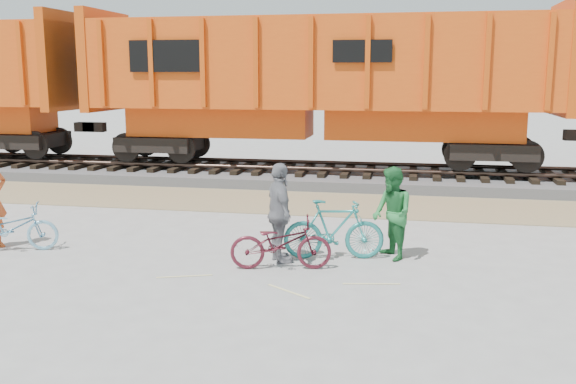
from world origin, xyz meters
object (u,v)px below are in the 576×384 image
hopper_car_center (319,82)px  person_man (392,213)px  bicycle_blue (11,228)px  bicycle_maroon (281,243)px  bicycle_teal (334,230)px  person_woman (280,213)px

hopper_car_center → person_man: size_ratio=8.53×
bicycle_blue → bicycle_maroon: 5.11m
bicycle_teal → bicycle_maroon: bearing=122.8°
bicycle_blue → person_man: 6.97m
bicycle_teal → bicycle_maroon: (-0.80, -0.77, -0.09)m
bicycle_blue → bicycle_maroon: size_ratio=0.99×
person_man → person_woman: 1.98m
hopper_car_center → person_man: bearing=-72.8°
bicycle_teal → person_woman: (-0.90, -0.37, 0.34)m
bicycle_blue → person_man: person_man is taller
bicycle_blue → hopper_car_center: bearing=-45.7°
bicycle_teal → person_man: person_man is taller
hopper_car_center → person_man: (2.51, -8.12, -2.19)m
bicycle_blue → person_woman: bearing=-106.5°
person_man → person_woman: (-1.90, -0.57, 0.05)m
hopper_car_center → bicycle_blue: 10.29m
person_woman → bicycle_blue: bearing=65.2°
bicycle_blue → person_man: bearing=-102.7°
bicycle_maroon → person_woman: size_ratio=0.97×
bicycle_teal → person_woman: person_woman is taller
bicycle_blue → bicycle_teal: bearing=-103.4°
bicycle_maroon → person_man: (1.80, 0.97, 0.38)m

